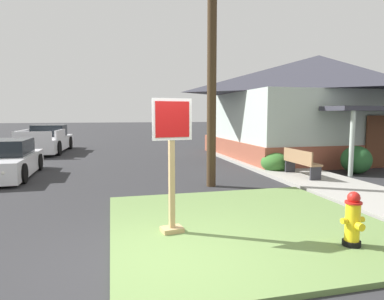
{
  "coord_description": "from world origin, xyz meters",
  "views": [
    {
      "loc": [
        -0.64,
        -4.43,
        2.11
      ],
      "look_at": [
        1.15,
        2.89,
        1.29
      ],
      "focal_mm": 31.2,
      "sensor_mm": 36.0,
      "label": 1
    }
  ],
  "objects": [
    {
      "name": "sidewalk_strip",
      "position": [
        5.54,
        4.85,
        0.06
      ],
      "size": [
        2.2,
        14.32,
        0.12
      ],
      "primitive_type": "cube",
      "color": "#9E9B93",
      "rests_on": "ground"
    },
    {
      "name": "street_bench",
      "position": [
        5.26,
        5.04,
        0.59
      ],
      "size": [
        0.42,
        1.61,
        0.85
      ],
      "color": "#93704C",
      "rests_on": "sidewalk_strip"
    },
    {
      "name": "pickup_truck_white",
      "position": [
        -4.09,
        15.3,
        0.62
      ],
      "size": [
        2.3,
        5.5,
        1.48
      ],
      "color": "silver",
      "rests_on": "ground"
    },
    {
      "name": "corner_house",
      "position": [
        9.33,
        10.27,
        2.54
      ],
      "size": [
        9.77,
        9.38,
        4.96
      ],
      "color": "brown",
      "rests_on": "ground"
    },
    {
      "name": "fire_hydrant",
      "position": [
        2.94,
        -0.18,
        0.48
      ],
      "size": [
        0.38,
        0.34,
        0.85
      ],
      "color": "black",
      "rests_on": "grass_corner_patch"
    },
    {
      "name": "manhole_cover",
      "position": [
        -0.28,
        2.32,
        0.01
      ],
      "size": [
        0.7,
        0.7,
        0.02
      ],
      "primitive_type": "cylinder",
      "color": "black",
      "rests_on": "ground"
    },
    {
      "name": "shrub_by_curb",
      "position": [
        5.1,
        6.42,
        0.36
      ],
      "size": [
        1.03,
        1.03,
        0.72
      ],
      "primitive_type": "ellipsoid",
      "color": "#366C2B",
      "rests_on": "ground"
    },
    {
      "name": "parked_sedan_white",
      "position": [
        -4.16,
        7.79,
        0.54
      ],
      "size": [
        1.95,
        4.11,
        1.25
      ],
      "color": "silver",
      "rests_on": "ground"
    },
    {
      "name": "utility_pole",
      "position": [
        2.18,
        4.78,
        4.85
      ],
      "size": [
        1.61,
        0.27,
        9.25
      ],
      "color": "#42301E",
      "rests_on": "ground"
    },
    {
      "name": "shrub_near_porch",
      "position": [
        7.77,
        5.52,
        0.49
      ],
      "size": [
        1.03,
        1.03,
        0.99
      ],
      "primitive_type": "ellipsoid",
      "color": "#26572A",
      "rests_on": "ground"
    },
    {
      "name": "stop_sign",
      "position": [
        0.35,
        1.07,
        1.18
      ],
      "size": [
        0.69,
        0.34,
        2.29
      ],
      "color": "tan",
      "rests_on": "grass_corner_patch"
    },
    {
      "name": "grass_corner_patch",
      "position": [
        1.82,
        1.27,
        0.04
      ],
      "size": [
        5.04,
        5.01,
        0.08
      ],
      "primitive_type": "cube",
      "color": "#668447",
      "rests_on": "ground"
    },
    {
      "name": "ground_plane",
      "position": [
        0.0,
        0.0,
        0.0
      ],
      "size": [
        160.0,
        160.0,
        0.0
      ],
      "primitive_type": "plane",
      "color": "#2B2B2D"
    }
  ]
}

